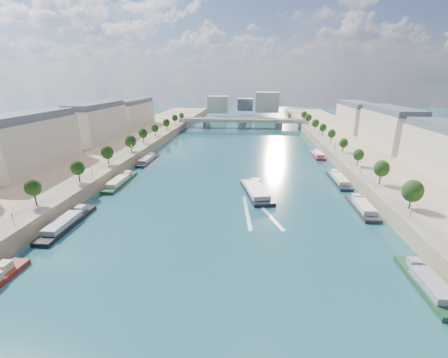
# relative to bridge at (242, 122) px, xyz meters

# --- Properties ---
(ground) EXTENTS (700.00, 700.00, 0.00)m
(ground) POSITION_rel_bridge_xyz_m (0.00, -132.09, -5.08)
(ground) COLOR #0D323C
(ground) RESTS_ON ground
(quay_left) EXTENTS (44.00, 520.00, 5.00)m
(quay_left) POSITION_rel_bridge_xyz_m (-72.00, -132.09, -2.58)
(quay_left) COLOR #9E8460
(quay_left) RESTS_ON ground
(quay_right) EXTENTS (44.00, 520.00, 5.00)m
(quay_right) POSITION_rel_bridge_xyz_m (72.00, -132.09, -2.58)
(quay_right) COLOR #9E8460
(quay_right) RESTS_ON ground
(pave_left) EXTENTS (14.00, 520.00, 0.10)m
(pave_left) POSITION_rel_bridge_xyz_m (-57.00, -132.09, -0.03)
(pave_left) COLOR gray
(pave_left) RESTS_ON quay_left
(pave_right) EXTENTS (14.00, 520.00, 0.10)m
(pave_right) POSITION_rel_bridge_xyz_m (57.00, -132.09, -0.03)
(pave_right) COLOR gray
(pave_right) RESTS_ON quay_right
(trees_left) EXTENTS (4.80, 268.80, 8.26)m
(trees_left) POSITION_rel_bridge_xyz_m (-55.00, -130.09, 5.39)
(trees_left) COLOR #382B1E
(trees_left) RESTS_ON ground
(trees_right) EXTENTS (4.80, 268.80, 8.26)m
(trees_right) POSITION_rel_bridge_xyz_m (55.00, -122.09, 5.39)
(trees_right) COLOR #382B1E
(trees_right) RESTS_ON ground
(lamps_left) EXTENTS (0.36, 200.36, 4.28)m
(lamps_left) POSITION_rel_bridge_xyz_m (-52.50, -142.09, 2.70)
(lamps_left) COLOR black
(lamps_left) RESTS_ON ground
(lamps_right) EXTENTS (0.36, 200.36, 4.28)m
(lamps_right) POSITION_rel_bridge_xyz_m (52.50, -127.09, 2.70)
(lamps_right) COLOR black
(lamps_right) RESTS_ON ground
(buildings_left) EXTENTS (16.00, 226.00, 23.20)m
(buildings_left) POSITION_rel_bridge_xyz_m (-85.00, -120.09, 11.37)
(buildings_left) COLOR beige
(buildings_left) RESTS_ON ground
(buildings_right) EXTENTS (16.00, 226.00, 23.20)m
(buildings_right) POSITION_rel_bridge_xyz_m (85.00, -120.09, 11.37)
(buildings_right) COLOR beige
(buildings_right) RESTS_ON ground
(skyline) EXTENTS (79.00, 42.00, 22.00)m
(skyline) POSITION_rel_bridge_xyz_m (3.19, 87.43, 9.57)
(skyline) COLOR beige
(skyline) RESTS_ON ground
(bridge) EXTENTS (112.00, 12.00, 8.15)m
(bridge) POSITION_rel_bridge_xyz_m (0.00, 0.00, 0.00)
(bridge) COLOR #C1B79E
(bridge) RESTS_ON ground
(tour_barge) EXTENTS (13.23, 27.55, 3.70)m
(tour_barge) POSITION_rel_bridge_xyz_m (10.63, -159.97, -4.11)
(tour_barge) COLOR black
(tour_barge) RESTS_ON ground
(wake) EXTENTS (13.23, 25.99, 0.04)m
(wake) POSITION_rel_bridge_xyz_m (10.63, -176.60, -5.06)
(wake) COLOR silver
(wake) RESTS_ON ground
(moored_barges_left) EXTENTS (5.00, 157.18, 3.60)m
(moored_barges_left) POSITION_rel_bridge_xyz_m (-45.50, -187.65, -4.24)
(moored_barges_left) COLOR #1B213C
(moored_barges_left) RESTS_ON ground
(moored_barges_right) EXTENTS (5.00, 164.21, 3.60)m
(moored_barges_right) POSITION_rel_bridge_xyz_m (45.50, -176.65, -4.24)
(moored_barges_right) COLOR black
(moored_barges_right) RESTS_ON ground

